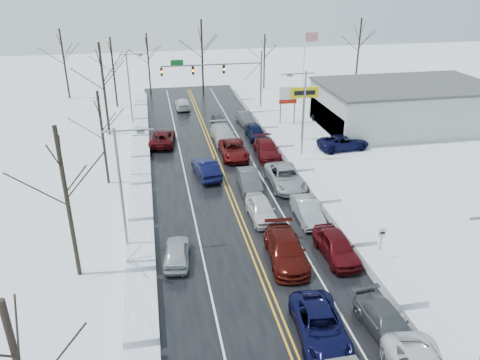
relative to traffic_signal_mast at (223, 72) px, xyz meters
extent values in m
plane|color=white|center=(-3.45, -27.99, -5.48)|extent=(160.00, 160.00, 0.00)
cube|color=black|center=(-3.45, -25.99, -5.47)|extent=(14.00, 84.00, 0.01)
cube|color=white|center=(-11.05, -25.99, -5.48)|extent=(1.87, 72.00, 0.71)
cube|color=white|center=(4.15, -25.99, -5.48)|extent=(1.87, 72.00, 0.71)
cylinder|color=slate|center=(5.05, 0.01, -1.48)|extent=(0.24, 0.24, 8.00)
cylinder|color=slate|center=(-1.45, 0.01, 1.02)|extent=(13.00, 0.18, 0.18)
cylinder|color=slate|center=(3.85, 0.01, -0.08)|extent=(2.33, 0.10, 2.33)
cube|color=#0C591E|center=(-5.95, 0.01, 1.42)|extent=(1.60, 0.08, 0.70)
cube|color=black|center=(0.05, 0.01, 0.37)|extent=(0.32, 0.25, 1.05)
sphere|color=#3F0705|center=(0.05, -0.15, 0.67)|extent=(0.20, 0.20, 0.20)
sphere|color=orange|center=(0.05, -0.15, 0.37)|extent=(0.22, 0.22, 0.22)
sphere|color=black|center=(0.05, -0.15, 0.07)|extent=(0.20, 0.20, 0.20)
cube|color=black|center=(-3.95, 0.01, 0.37)|extent=(0.32, 0.25, 1.05)
sphere|color=#3F0705|center=(-3.95, -0.15, 0.67)|extent=(0.20, 0.20, 0.20)
sphere|color=orange|center=(-3.95, -0.15, 0.37)|extent=(0.22, 0.22, 0.22)
sphere|color=black|center=(-3.95, -0.15, 0.07)|extent=(0.20, 0.20, 0.20)
cube|color=black|center=(-7.95, 0.01, 0.37)|extent=(0.32, 0.25, 1.05)
sphere|color=#3F0705|center=(-7.95, -0.15, 0.67)|extent=(0.20, 0.20, 0.20)
sphere|color=orange|center=(-7.95, -0.15, 0.37)|extent=(0.22, 0.22, 0.22)
sphere|color=black|center=(-7.95, -0.15, 0.07)|extent=(0.20, 0.20, 0.20)
cylinder|color=slate|center=(7.05, -11.99, -2.68)|extent=(0.20, 0.20, 5.60)
cube|color=yellow|center=(7.05, -11.99, -0.08)|extent=(3.20, 0.30, 1.20)
cube|color=black|center=(7.05, -12.16, -0.08)|extent=(2.40, 0.04, 0.50)
cylinder|color=slate|center=(6.15, -5.99, -3.48)|extent=(0.16, 0.16, 4.00)
cylinder|color=slate|center=(7.95, -5.99, -3.48)|extent=(0.16, 0.16, 4.00)
cube|color=white|center=(7.05, -5.99, -1.18)|extent=(2.20, 0.22, 0.70)
cube|color=white|center=(7.05, -5.99, -1.98)|extent=(2.20, 0.22, 0.70)
cube|color=#A81E0C|center=(7.05, -5.99, -2.68)|extent=(2.20, 0.22, 0.50)
cylinder|color=slate|center=(4.75, -35.99, -4.38)|extent=(0.08, 0.08, 2.20)
cube|color=white|center=(4.75, -35.99, -3.48)|extent=(0.55, 0.05, 0.70)
cube|color=black|center=(4.75, -36.03, -3.48)|extent=(0.35, 0.02, 0.15)
cylinder|color=silver|center=(11.55, 2.01, -0.48)|extent=(0.14, 0.14, 10.00)
cube|color=#A6A6A1|center=(20.55, -9.99, -2.98)|extent=(20.00, 12.00, 5.00)
cube|color=#262628|center=(10.60, -9.99, -3.88)|extent=(0.10, 11.00, 2.80)
cube|color=#3F3F42|center=(20.55, -9.99, -0.33)|extent=(20.40, 12.40, 0.30)
cylinder|color=slate|center=(5.05, -17.99, -0.98)|extent=(0.18, 0.18, 9.00)
cylinder|color=slate|center=(4.25, -17.99, 3.32)|extent=(3.20, 0.12, 0.12)
cube|color=slate|center=(3.45, -17.99, 3.17)|extent=(0.50, 0.25, 0.18)
cylinder|color=slate|center=(-11.95, -31.99, -0.98)|extent=(0.18, 0.18, 9.00)
cylinder|color=slate|center=(-11.15, -31.99, 3.32)|extent=(3.20, 0.12, 0.12)
cube|color=slate|center=(-10.35, -31.99, 3.17)|extent=(0.50, 0.25, 0.18)
cylinder|color=slate|center=(-11.95, -3.99, -0.98)|extent=(0.18, 0.18, 9.00)
cylinder|color=slate|center=(-11.15, -3.99, 3.32)|extent=(3.20, 0.12, 0.12)
cube|color=slate|center=(-10.35, -3.99, 3.17)|extent=(0.50, 0.25, 0.18)
cylinder|color=#2D231C|center=(-14.95, -33.99, -0.48)|extent=(0.27, 0.27, 10.00)
cylinder|color=#2D231C|center=(-13.95, -19.99, -1.23)|extent=(0.23, 0.23, 8.50)
cylinder|color=#2D231C|center=(-14.65, -5.99, -0.23)|extent=(0.28, 0.28, 10.50)
cylinder|color=#2D231C|center=(-14.25, 6.01, -0.73)|extent=(0.25, 0.25, 9.50)
cylinder|color=#2D231C|center=(-21.45, 12.01, -0.48)|extent=(0.27, 0.27, 10.00)
cylinder|color=#2D231C|center=(-9.45, 13.01, -0.98)|extent=(0.24, 0.24, 9.00)
cylinder|color=#2D231C|center=(-1.45, 11.01, 0.02)|extent=(0.29, 0.29, 11.00)
cylinder|color=#2D231C|center=(8.55, 12.51, -1.23)|extent=(0.23, 0.23, 8.50)
cylinder|color=#2D231C|center=(24.55, 13.01, -0.23)|extent=(0.28, 0.28, 10.50)
imported|color=black|center=(-1.73, -42.24, -5.48)|extent=(2.94, 5.59, 1.50)
imported|color=#440C09|center=(-1.53, -35.04, -5.48)|extent=(2.83, 6.01, 1.70)
imported|color=white|center=(-1.79, -29.07, -5.48)|extent=(1.96, 4.70, 1.59)
imported|color=#414346|center=(-1.61, -23.63, -5.48)|extent=(1.85, 4.92, 1.60)
imported|color=#510A0A|center=(-1.59, -15.89, -5.48)|extent=(2.74, 5.74, 1.58)
imported|color=#BDBDBF|center=(-1.88, -10.77, -5.48)|extent=(2.53, 5.85, 1.68)
imported|color=#45484A|center=(-1.53, -5.48, -5.48)|extent=(1.71, 4.10, 1.39)
imported|color=#46494C|center=(1.86, -42.63, -5.48)|extent=(2.38, 5.01, 1.41)
imported|color=#49090D|center=(1.93, -35.27, -5.48)|extent=(2.12, 5.05, 1.71)
imported|color=#999BA1|center=(1.68, -29.95, -5.48)|extent=(1.77, 4.74, 1.55)
imported|color=#A1A4A9|center=(1.71, -23.68, -5.48)|extent=(2.87, 6.10, 1.69)
imported|color=#49090D|center=(1.83, -16.39, -5.48)|extent=(2.55, 5.67, 1.61)
imported|color=black|center=(1.89, -10.73, -5.48)|extent=(1.89, 4.65, 1.58)
imported|color=#46494C|center=(1.83, -5.10, -5.48)|extent=(1.87, 4.40, 1.41)
imported|color=black|center=(-5.00, -20.29, -5.48)|extent=(2.46, 5.35, 1.70)
imported|color=#43090D|center=(-8.65, -10.75, -5.48)|extent=(3.29, 5.92, 1.57)
imported|color=silver|center=(-5.27, 3.21, -5.48)|extent=(2.04, 4.83, 1.39)
imported|color=#ABAEB4|center=(-8.67, -33.70, -5.48)|extent=(2.17, 4.36, 1.43)
imported|color=black|center=(10.42, -15.94, -5.48)|extent=(5.78, 3.04, 1.55)
imported|color=#3A3C3E|center=(13.65, -11.22, -5.48)|extent=(2.27, 4.76, 1.34)
imported|color=black|center=(11.70, -7.38, -5.48)|extent=(2.64, 5.26, 1.72)
camera|label=1|loc=(-9.58, -60.30, 12.57)|focal=35.00mm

